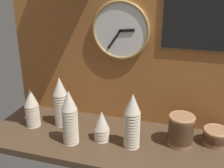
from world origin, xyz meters
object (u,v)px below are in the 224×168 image
(cup_stack_far_left, at_px, (32,107))
(bowl_stack_right, at_px, (181,130))
(menu_board, at_px, (208,12))
(cup_stack_left, at_px, (61,101))
(wall_clock, at_px, (121,31))
(cup_stack_center_right, at_px, (132,121))
(bowl_stack_far_right, at_px, (216,136))
(cup_stack_center_left, at_px, (70,117))
(cup_stack_center, at_px, (102,126))

(cup_stack_far_left, distance_m, bowl_stack_right, 0.91)
(menu_board, bearing_deg, cup_stack_left, -167.11)
(wall_clock, xyz_separation_m, menu_board, (0.48, 0.01, 0.12))
(cup_stack_center_right, bearing_deg, wall_clock, 117.55)
(cup_stack_left, bearing_deg, bowl_stack_far_right, 3.30)
(cup_stack_center_right, distance_m, wall_clock, 0.54)
(cup_stack_center_right, xyz_separation_m, wall_clock, (-0.15, 0.28, 0.43))
(cup_stack_center_right, bearing_deg, cup_stack_center_left, -169.48)
(wall_clock, relative_size, menu_board, 0.72)
(cup_stack_left, distance_m, bowl_stack_far_right, 0.94)
(wall_clock, bearing_deg, menu_board, 1.06)
(bowl_stack_far_right, bearing_deg, menu_board, 132.66)
(cup_stack_left, xyz_separation_m, cup_stack_center_right, (0.48, -0.11, 0.00))
(bowl_stack_right, height_order, menu_board, menu_board)
(cup_stack_center, distance_m, menu_board, 0.85)
(cup_stack_left, bearing_deg, cup_stack_far_left, -158.78)
(wall_clock, bearing_deg, bowl_stack_far_right, -11.61)
(cup_stack_center_right, height_order, wall_clock, wall_clock)
(cup_stack_center, bearing_deg, cup_stack_center_right, -4.12)
(bowl_stack_right, height_order, wall_clock, wall_clock)
(cup_stack_center_left, distance_m, cup_stack_center, 0.19)
(cup_stack_far_left, bearing_deg, cup_stack_center_right, -3.71)
(cup_stack_center_right, bearing_deg, menu_board, 41.76)
(bowl_stack_far_right, xyz_separation_m, bowl_stack_right, (-0.19, -0.06, 0.04))
(cup_stack_center, xyz_separation_m, bowl_stack_far_right, (0.63, 0.15, -0.04))
(bowl_stack_far_right, bearing_deg, bowl_stack_right, -161.62)
(cup_stack_far_left, xyz_separation_m, bowl_stack_right, (0.91, 0.06, -0.03))
(bowl_stack_right, distance_m, menu_board, 0.65)
(cup_stack_center_left, distance_m, cup_stack_far_left, 0.33)
(bowl_stack_right, bearing_deg, cup_stack_far_left, -176.51)
(bowl_stack_far_right, distance_m, menu_board, 0.68)
(cup_stack_center_left, xyz_separation_m, cup_stack_left, (-0.14, 0.17, 0.00))
(cup_stack_center_right, bearing_deg, cup_stack_left, 167.40)
(cup_stack_far_left, relative_size, cup_stack_center, 1.38)
(cup_stack_center_left, relative_size, cup_stack_center, 1.76)
(bowl_stack_far_right, bearing_deg, cup_stack_left, -176.70)
(cup_stack_center_left, relative_size, wall_clock, 0.91)
(cup_stack_center_left, relative_size, cup_stack_left, 1.00)
(cup_stack_center_left, height_order, cup_stack_center_right, same)
(wall_clock, bearing_deg, cup_stack_center_right, -62.45)
(cup_stack_left, distance_m, bowl_stack_right, 0.74)
(cup_stack_center_left, xyz_separation_m, cup_stack_center_right, (0.34, 0.06, 0.00))
(cup_stack_center_right, distance_m, bowl_stack_far_right, 0.49)
(cup_stack_left, relative_size, bowl_stack_far_right, 2.20)
(cup_stack_center, distance_m, bowl_stack_right, 0.45)
(bowl_stack_far_right, bearing_deg, cup_stack_center_right, -160.26)
(cup_stack_center_left, distance_m, bowl_stack_right, 0.62)
(cup_stack_center, relative_size, cup_stack_center_right, 0.57)
(cup_stack_center_right, distance_m, bowl_stack_right, 0.28)
(cup_stack_left, xyz_separation_m, bowl_stack_far_right, (0.93, 0.05, -0.11))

